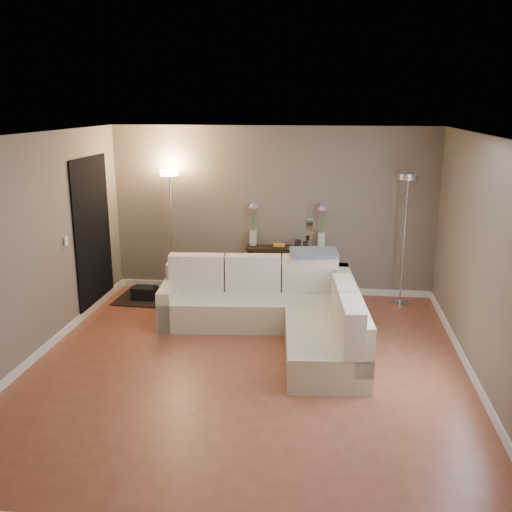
# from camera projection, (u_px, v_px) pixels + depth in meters

# --- Properties ---
(floor) EXTENTS (5.00, 5.50, 0.01)m
(floor) POSITION_uv_depth(u_px,v_px,m) (247.00, 367.00, 6.54)
(floor) COLOR #9B5038
(floor) RESTS_ON ground
(ceiling) EXTENTS (5.00, 5.50, 0.01)m
(ceiling) POSITION_uv_depth(u_px,v_px,m) (246.00, 135.00, 5.86)
(ceiling) COLOR white
(ceiling) RESTS_ON ground
(wall_back) EXTENTS (5.00, 0.02, 2.60)m
(wall_back) POSITION_uv_depth(u_px,v_px,m) (272.00, 211.00, 8.84)
(wall_back) COLOR #766A5B
(wall_back) RESTS_ON ground
(wall_front) EXTENTS (5.00, 0.02, 2.60)m
(wall_front) POSITION_uv_depth(u_px,v_px,m) (183.00, 372.00, 3.55)
(wall_front) COLOR #766A5B
(wall_front) RESTS_ON ground
(wall_left) EXTENTS (0.02, 5.50, 2.60)m
(wall_left) POSITION_uv_depth(u_px,v_px,m) (29.00, 250.00, 6.51)
(wall_left) COLOR #766A5B
(wall_left) RESTS_ON ground
(wall_right) EXTENTS (0.02, 5.50, 2.60)m
(wall_right) POSITION_uv_depth(u_px,v_px,m) (487.00, 265.00, 5.89)
(wall_right) COLOR #766A5B
(wall_right) RESTS_ON ground
(baseboard_back) EXTENTS (5.00, 0.03, 0.10)m
(baseboard_back) POSITION_uv_depth(u_px,v_px,m) (271.00, 288.00, 9.14)
(baseboard_back) COLOR white
(baseboard_back) RESTS_ON ground
(baseboard_left) EXTENTS (0.03, 5.50, 0.10)m
(baseboard_left) POSITION_uv_depth(u_px,v_px,m) (42.00, 351.00, 6.83)
(baseboard_left) COLOR white
(baseboard_left) RESTS_ON ground
(baseboard_right) EXTENTS (0.03, 5.50, 0.10)m
(baseboard_right) POSITION_uv_depth(u_px,v_px,m) (472.00, 375.00, 6.21)
(baseboard_right) COLOR white
(baseboard_right) RESTS_ON ground
(doorway) EXTENTS (0.02, 1.20, 2.20)m
(doorway) POSITION_uv_depth(u_px,v_px,m) (93.00, 234.00, 8.18)
(doorway) COLOR black
(doorway) RESTS_ON ground
(switch_plate) EXTENTS (0.02, 0.08, 0.12)m
(switch_plate) POSITION_uv_depth(u_px,v_px,m) (66.00, 241.00, 7.34)
(switch_plate) COLOR white
(switch_plate) RESTS_ON ground
(sectional_sofa) EXTENTS (2.77, 2.52, 0.90)m
(sectional_sofa) POSITION_uv_depth(u_px,v_px,m) (281.00, 310.00, 7.37)
(sectional_sofa) COLOR beige
(sectional_sofa) RESTS_ON floor
(throw_blanket) EXTENTS (0.69, 0.46, 0.09)m
(throw_blanket) POSITION_uv_depth(u_px,v_px,m) (314.00, 252.00, 7.81)
(throw_blanket) COLOR slate
(throw_blanket) RESTS_ON sectional_sofa
(console_table) EXTENTS (1.26, 0.36, 0.77)m
(console_table) POSITION_uv_depth(u_px,v_px,m) (282.00, 268.00, 8.91)
(console_table) COLOR black
(console_table) RESTS_ON floor
(leaning_mirror) EXTENTS (0.88, 0.06, 0.69)m
(leaning_mirror) POSITION_uv_depth(u_px,v_px,m) (288.00, 222.00, 8.87)
(leaning_mirror) COLOR black
(leaning_mirror) RESTS_ON console_table
(table_decor) EXTENTS (0.53, 0.12, 0.12)m
(table_decor) POSITION_uv_depth(u_px,v_px,m) (287.00, 245.00, 8.77)
(table_decor) COLOR gold
(table_decor) RESTS_ON console_table
(flower_vase_left) EXTENTS (0.14, 0.12, 0.66)m
(flower_vase_left) POSITION_uv_depth(u_px,v_px,m) (253.00, 227.00, 8.81)
(flower_vase_left) COLOR silver
(flower_vase_left) RESTS_ON console_table
(flower_vase_right) EXTENTS (0.14, 0.12, 0.66)m
(flower_vase_right) POSITION_uv_depth(u_px,v_px,m) (322.00, 230.00, 8.66)
(flower_vase_right) COLOR silver
(flower_vase_right) RESTS_ON console_table
(floor_lamp_lit) EXTENTS (0.28, 0.28, 1.94)m
(floor_lamp_lit) POSITION_uv_depth(u_px,v_px,m) (171.00, 207.00, 8.82)
(floor_lamp_lit) COLOR silver
(floor_lamp_lit) RESTS_ON floor
(floor_lamp_unlit) EXTENTS (0.30, 0.30, 1.96)m
(floor_lamp_unlit) POSITION_uv_depth(u_px,v_px,m) (406.00, 214.00, 8.19)
(floor_lamp_unlit) COLOR silver
(floor_lamp_unlit) RESTS_ON floor
(charcoal_rug) EXTENTS (1.30, 0.99, 0.02)m
(charcoal_rug) POSITION_uv_depth(u_px,v_px,m) (160.00, 297.00, 8.84)
(charcoal_rug) COLOR black
(charcoal_rug) RESTS_ON floor
(black_bag) EXTENTS (0.37, 0.27, 0.23)m
(black_bag) POSITION_uv_depth(u_px,v_px,m) (145.00, 294.00, 8.74)
(black_bag) COLOR black
(black_bag) RESTS_ON charcoal_rug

